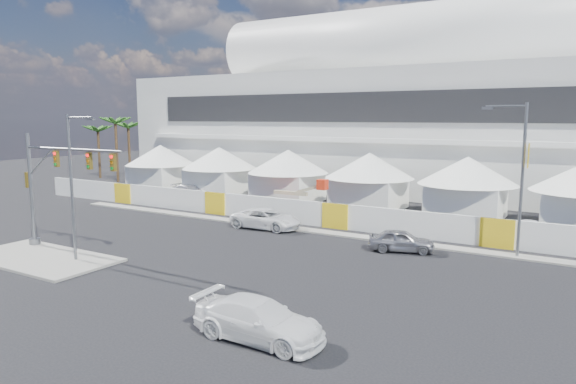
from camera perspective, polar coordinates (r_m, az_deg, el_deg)
The scene contains 16 objects.
ground at distance 32.86m, azimuth -15.56°, elevation -7.43°, with size 160.00×160.00×0.00m, color black.
median_island at distance 35.62m, azimuth -25.86°, elevation -6.62°, with size 10.00×5.00×0.15m, color gray.
far_curb at distance 35.49m, azimuth 24.89°, elevation -6.64°, with size 80.00×1.20×0.12m, color gray.
stadium at distance 64.88m, azimuth 18.02°, elevation 8.54°, with size 80.00×24.80×21.98m.
tent_row at distance 51.32m, azimuth 4.34°, elevation 2.03°, with size 53.40×8.40×5.40m.
hoarding_fence at distance 40.81m, azimuth 5.34°, elevation -2.66°, with size 70.00×0.25×2.00m, color white.
palm_cluster at distance 76.30m, azimuth -17.33°, elevation 6.55°, with size 10.60×10.60×8.55m.
sedan_silver at distance 34.59m, azimuth 12.47°, elevation -5.28°, with size 4.27×1.72×1.46m, color #99999D.
pickup_curb at distance 40.64m, azimuth -2.46°, elevation -2.98°, with size 5.66×2.61×1.57m, color white.
pickup_near at distance 20.93m, azimuth -3.27°, elevation -13.99°, with size 5.56×2.26×1.61m, color white.
lot_car_a at distance 40.73m, azimuth 25.35°, elevation -3.94°, with size 4.04×1.41×1.33m, color white.
lot_car_c at distance 56.98m, azimuth -10.84°, elevation 0.07°, with size 4.92×2.00×1.43m, color silver.
traffic_mast at distance 36.98m, azimuth -25.08°, elevation 0.64°, with size 9.30×0.73×7.56m.
streetlight_median at distance 33.03m, azimuth -22.73°, elevation 1.49°, with size 2.43×0.24×8.78m.
streetlight_curb at distance 34.63m, azimuth 24.27°, elevation 2.35°, with size 2.85×0.64×9.63m.
boom_lift at distance 47.66m, azimuth -0.21°, elevation -1.18°, with size 6.41×1.48×3.27m.
Camera 1 is at (23.00, -21.78, 8.75)m, focal length 32.00 mm.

